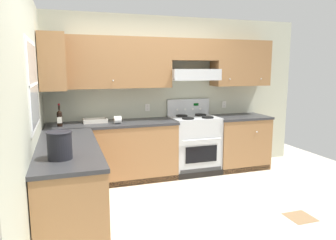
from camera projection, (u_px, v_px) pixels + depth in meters
ground_plane at (177, 209)px, 3.88m from camera, size 7.04×7.04×0.00m
floor_accent_tile at (300, 217)px, 3.66m from camera, size 0.30×0.30×0.01m
wall_back at (169, 83)px, 5.19m from camera, size 4.68×0.57×2.55m
wall_left at (32, 103)px, 3.38m from camera, size 0.47×4.00×2.55m
counter_back_run at (158, 149)px, 5.01m from camera, size 3.60×0.65×0.91m
counter_left_run at (70, 186)px, 3.42m from camera, size 0.63×1.91×0.91m
stove at (194, 144)px, 5.21m from camera, size 0.76×0.62×1.20m
wine_bottle at (60, 117)px, 4.40m from camera, size 0.07×0.08×0.32m
bowl at (95, 121)px, 4.74m from camera, size 0.35×0.24×0.06m
bucket at (60, 145)px, 2.81m from camera, size 0.23×0.23×0.25m
paper_towel_roll at (118, 120)px, 4.64m from camera, size 0.11×0.11×0.11m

